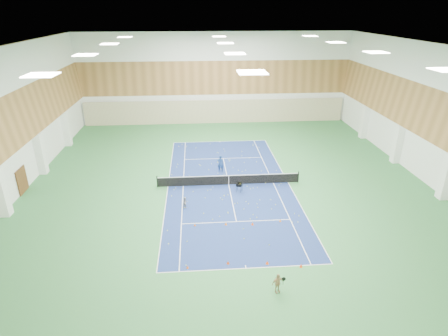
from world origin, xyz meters
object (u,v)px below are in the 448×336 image
object	(u,v)px
tennis_net	(229,179)
child_court	(185,203)
ball_cart	(239,187)
coach	(221,163)
child_apron	(278,283)

from	to	relation	value
tennis_net	child_court	size ratio (longest dim) A/B	13.28
tennis_net	ball_cart	world-z (taller)	tennis_net
coach	ball_cart	bearing A→B (deg)	117.80
child_court	child_apron	xyz separation A→B (m)	(5.32, -10.09, 0.13)
coach	child_court	world-z (taller)	coach
ball_cart	child_court	bearing A→B (deg)	-129.04
coach	child_apron	xyz separation A→B (m)	(2.00, -17.06, -0.24)
tennis_net	coach	distance (m)	3.06
coach	child_court	bearing A→B (deg)	75.97
child_apron	ball_cart	size ratio (longest dim) A/B	1.46
coach	child_court	size ratio (longest dim) A/B	1.78
coach	ball_cart	xyz separation A→B (m)	(1.31, -4.47, -0.44)
tennis_net	child_court	world-z (taller)	tennis_net
child_court	child_apron	bearing A→B (deg)	-96.76
tennis_net	coach	size ratio (longest dim) A/B	7.45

